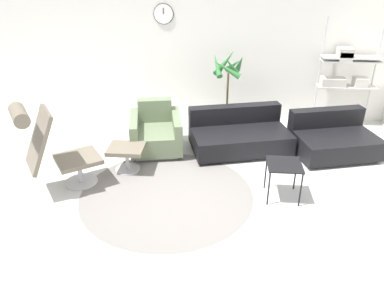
# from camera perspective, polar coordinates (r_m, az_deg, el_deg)

# --- Properties ---
(ground_plane) EXTENTS (12.00, 12.00, 0.00)m
(ground_plane) POSITION_cam_1_polar(r_m,az_deg,el_deg) (4.94, -1.83, -7.72)
(ground_plane) COLOR silver
(wall_back) EXTENTS (12.00, 0.09, 2.80)m
(wall_back) POSITION_cam_1_polar(r_m,az_deg,el_deg) (7.05, 0.62, 15.15)
(wall_back) COLOR silver
(wall_back) RESTS_ON ground_plane
(round_rug) EXTENTS (2.26, 2.26, 0.01)m
(round_rug) POSITION_cam_1_polar(r_m,az_deg,el_deg) (4.96, -3.87, -7.60)
(round_rug) COLOR slate
(round_rug) RESTS_ON ground_plane
(lounge_chair) EXTENTS (1.07, 0.97, 1.21)m
(lounge_chair) POSITION_cam_1_polar(r_m,az_deg,el_deg) (5.05, -20.84, 0.12)
(lounge_chair) COLOR #BCBCC1
(lounge_chair) RESTS_ON ground_plane
(ottoman) EXTENTS (0.51, 0.43, 0.37)m
(ottoman) POSITION_cam_1_polar(r_m,az_deg,el_deg) (5.43, -9.95, -1.28)
(ottoman) COLOR #BCBCC1
(ottoman) RESTS_ON ground_plane
(armchair_red) EXTENTS (0.94, 1.01, 0.74)m
(armchair_red) POSITION_cam_1_polar(r_m,az_deg,el_deg) (6.00, -5.52, 1.62)
(armchair_red) COLOR silver
(armchair_red) RESTS_ON ground_plane
(couch_low) EXTENTS (1.69, 1.24, 0.64)m
(couch_low) POSITION_cam_1_polar(r_m,az_deg,el_deg) (6.04, 7.16, 1.28)
(couch_low) COLOR black
(couch_low) RESTS_ON ground_plane
(couch_second) EXTENTS (1.40, 1.16, 0.64)m
(couch_second) POSITION_cam_1_polar(r_m,az_deg,el_deg) (6.26, 20.64, 0.63)
(couch_second) COLOR black
(couch_second) RESTS_ON ground_plane
(side_table) EXTENTS (0.43, 0.43, 0.49)m
(side_table) POSITION_cam_1_polar(r_m,az_deg,el_deg) (4.82, 13.87, -3.51)
(side_table) COLOR black
(side_table) RESTS_ON ground_plane
(potted_plant) EXTENTS (0.57, 0.55, 1.42)m
(potted_plant) POSITION_cam_1_polar(r_m,az_deg,el_deg) (6.55, 5.35, 7.58)
(potted_plant) COLOR #333338
(potted_plant) RESTS_ON ground_plane
(shelf_unit) EXTENTS (1.01, 0.28, 1.90)m
(shelf_unit) POSITION_cam_1_polar(r_m,az_deg,el_deg) (7.19, 22.39, 10.41)
(shelf_unit) COLOR #BCBCC1
(shelf_unit) RESTS_ON ground_plane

